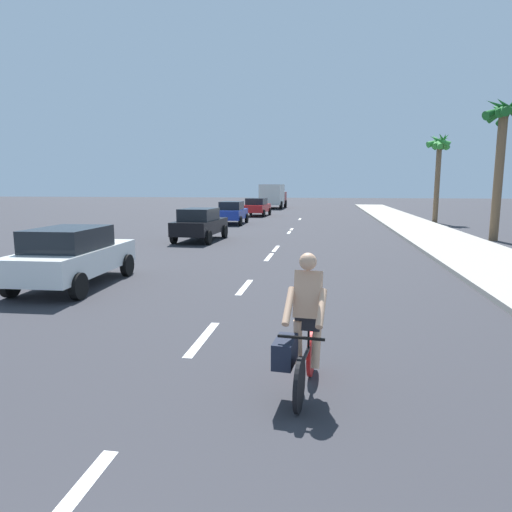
# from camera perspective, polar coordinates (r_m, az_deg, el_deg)

# --- Properties ---
(ground_plane) EXTENTS (160.00, 160.00, 0.00)m
(ground_plane) POSITION_cam_1_polar(r_m,az_deg,el_deg) (20.03, 2.97, 1.44)
(ground_plane) COLOR #2D2D33
(sidewalk_strip) EXTENTS (3.60, 80.00, 0.14)m
(sidewalk_strip) POSITION_cam_1_polar(r_m,az_deg,el_deg) (22.61, 23.35, 1.76)
(sidewalk_strip) COLOR #9E998E
(sidewalk_strip) RESTS_ON ground
(lane_stripe_2) EXTENTS (0.16, 1.80, 0.01)m
(lane_stripe_2) POSITION_cam_1_polar(r_m,az_deg,el_deg) (7.92, -6.86, -10.49)
(lane_stripe_2) COLOR white
(lane_stripe_2) RESTS_ON ground
(lane_stripe_3) EXTENTS (0.16, 1.80, 0.01)m
(lane_stripe_3) POSITION_cam_1_polar(r_m,az_deg,el_deg) (11.69, -1.47, -4.01)
(lane_stripe_3) COLOR white
(lane_stripe_3) RESTS_ON ground
(lane_stripe_4) EXTENTS (0.16, 1.80, 0.01)m
(lane_stripe_4) POSITION_cam_1_polar(r_m,az_deg,el_deg) (16.58, 1.69, -0.13)
(lane_stripe_4) COLOR white
(lane_stripe_4) RESTS_ON ground
(lane_stripe_5) EXTENTS (0.16, 1.80, 0.01)m
(lane_stripe_5) POSITION_cam_1_polar(r_m,az_deg,el_deg) (18.83, 2.58, 0.97)
(lane_stripe_5) COLOR white
(lane_stripe_5) RESTS_ON ground
(lane_stripe_6) EXTENTS (0.16, 1.80, 0.01)m
(lane_stripe_6) POSITION_cam_1_polar(r_m,az_deg,el_deg) (25.64, 4.32, 3.10)
(lane_stripe_6) COLOR white
(lane_stripe_6) RESTS_ON ground
(lane_stripe_7) EXTENTS (0.16, 1.80, 0.01)m
(lane_stripe_7) POSITION_cam_1_polar(r_m,az_deg,el_deg) (27.02, 4.56, 3.40)
(lane_stripe_7) COLOR white
(lane_stripe_7) RESTS_ON ground
(lane_stripe_8) EXTENTS (0.16, 1.80, 0.01)m
(lane_stripe_8) POSITION_cam_1_polar(r_m,az_deg,el_deg) (35.73, 5.67, 4.75)
(lane_stripe_8) COLOR white
(lane_stripe_8) RESTS_ON ground
(cyclist) EXTENTS (0.64, 1.71, 1.82)m
(cyclist) POSITION_cam_1_polar(r_m,az_deg,el_deg) (5.71, 5.98, -9.52)
(cyclist) COLOR black
(cyclist) RESTS_ON ground
(parked_car_white) EXTENTS (2.04, 4.18, 1.57)m
(parked_car_white) POSITION_cam_1_polar(r_m,az_deg,el_deg) (12.65, -22.54, 0.13)
(parked_car_white) COLOR white
(parked_car_white) RESTS_ON ground
(parked_car_black) EXTENTS (2.00, 4.04, 1.57)m
(parked_car_black) POSITION_cam_1_polar(r_m,az_deg,el_deg) (21.62, -7.22, 4.17)
(parked_car_black) COLOR black
(parked_car_black) RESTS_ON ground
(parked_car_blue) EXTENTS (1.83, 3.84, 1.57)m
(parked_car_blue) POSITION_cam_1_polar(r_m,az_deg,el_deg) (30.94, -3.09, 5.67)
(parked_car_blue) COLOR #1E389E
(parked_car_blue) RESTS_ON ground
(parked_car_red) EXTENTS (2.14, 4.31, 1.57)m
(parked_car_red) POSITION_cam_1_polar(r_m,az_deg,el_deg) (39.36, 0.11, 6.40)
(parked_car_red) COLOR red
(parked_car_red) RESTS_ON ground
(delivery_truck) EXTENTS (2.84, 6.32, 2.80)m
(delivery_truck) POSITION_cam_1_polar(r_m,az_deg,el_deg) (52.57, 2.21, 7.78)
(delivery_truck) COLOR maroon
(delivery_truck) RESTS_ON ground
(palm_tree_far) EXTENTS (2.03, 1.84, 6.96)m
(palm_tree_far) POSITION_cam_1_polar(r_m,az_deg,el_deg) (24.47, 29.13, 13.99)
(palm_tree_far) COLOR brown
(palm_tree_far) RESTS_ON ground
(palm_tree_distant) EXTENTS (1.78, 1.70, 6.43)m
(palm_tree_distant) POSITION_cam_1_polar(r_m,az_deg,el_deg) (34.41, 22.49, 12.27)
(palm_tree_distant) COLOR brown
(palm_tree_distant) RESTS_ON ground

